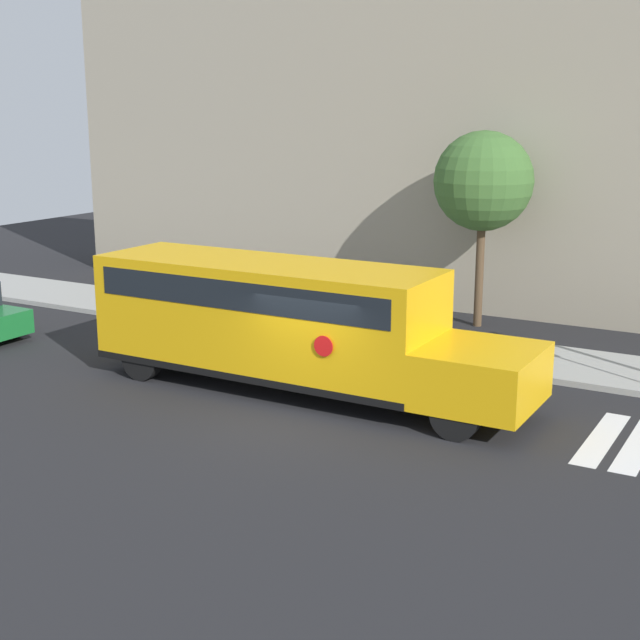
{
  "coord_description": "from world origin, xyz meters",
  "views": [
    {
      "loc": [
        9.13,
        -15.08,
        6.39
      ],
      "look_at": [
        -0.65,
        2.11,
        1.61
      ],
      "focal_mm": 50.0,
      "sensor_mm": 36.0,
      "label": 1
    }
  ],
  "objects": [
    {
      "name": "building_backdrop",
      "position": [
        0.0,
        13.0,
        5.25
      ],
      "size": [
        32.0,
        4.0,
        10.5
      ],
      "color": "#9E937F",
      "rests_on": "ground"
    },
    {
      "name": "ground_plane",
      "position": [
        0.0,
        0.0,
        0.0
      ],
      "size": [
        60.0,
        60.0,
        0.0
      ],
      "primitive_type": "plane",
      "color": "black"
    },
    {
      "name": "sidewalk_strip",
      "position": [
        0.0,
        6.5,
        0.07
      ],
      "size": [
        44.0,
        3.0,
        0.15
      ],
      "color": "#9E9E99",
      "rests_on": "ground"
    },
    {
      "name": "school_bus",
      "position": [
        -1.3,
        1.61,
        1.67
      ],
      "size": [
        10.39,
        2.57,
        2.93
      ],
      "color": "#EAA80F",
      "rests_on": "ground"
    },
    {
      "name": "tree_far_sidewalk",
      "position": [
        0.48,
        9.58,
        4.26
      ],
      "size": [
        2.87,
        2.87,
        5.71
      ],
      "color": "brown",
      "rests_on": "ground"
    }
  ]
}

